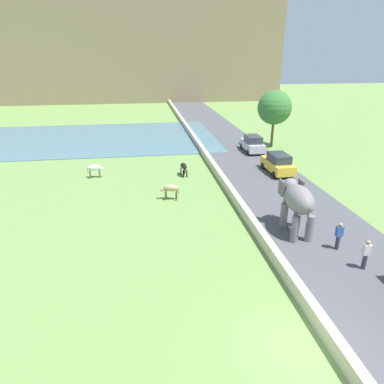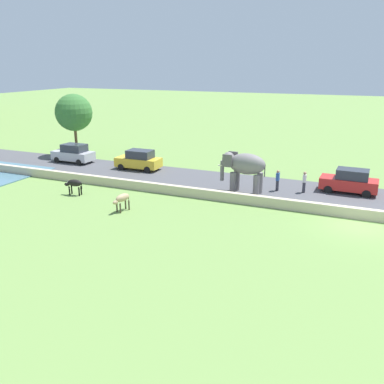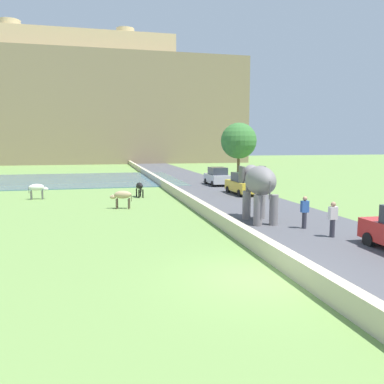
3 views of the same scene
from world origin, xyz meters
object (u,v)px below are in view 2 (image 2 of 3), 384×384
(cow_tan, at_px, (122,199))
(cow_black, at_px, (74,184))
(elephant, at_px, (244,166))
(person_beside_elephant, at_px, (278,180))
(person_trailing, at_px, (304,182))
(car_red, at_px, (350,181))
(car_yellow, at_px, (139,160))
(car_silver, at_px, (73,153))

(cow_tan, relative_size, cow_black, 1.00)
(elephant, xyz_separation_m, cow_tan, (-6.74, 6.03, -1.20))
(person_beside_elephant, height_order, person_trailing, same)
(person_beside_elephant, xyz_separation_m, cow_black, (-6.60, 13.25, -0.04))
(person_trailing, height_order, car_red, car_red)
(person_trailing, distance_m, cow_black, 16.63)
(person_beside_elephant, bearing_deg, car_yellow, 82.54)
(elephant, bearing_deg, person_trailing, -66.33)
(person_beside_elephant, xyz_separation_m, person_trailing, (0.31, -1.88, 0.00))
(cow_black, bearing_deg, cow_tan, -107.76)
(elephant, distance_m, car_yellow, 11.04)
(elephant, xyz_separation_m, person_trailing, (1.78, -4.07, -1.16))
(car_silver, height_order, car_yellow, same)
(car_red, xyz_separation_m, cow_black, (-8.26, 18.16, -0.06))
(person_beside_elephant, xyz_separation_m, cow_tan, (-8.21, 8.21, -0.04))
(person_beside_elephant, relative_size, car_red, 0.40)
(person_trailing, bearing_deg, car_yellow, 84.68)
(person_beside_elephant, relative_size, car_silver, 0.40)
(person_trailing, bearing_deg, cow_tan, 130.16)
(car_yellow, height_order, cow_black, car_yellow)
(person_trailing, xyz_separation_m, car_yellow, (1.36, 14.59, 0.03))
(car_red, distance_m, cow_black, 19.95)
(person_beside_elephant, height_order, car_silver, car_silver)
(cow_tan, bearing_deg, elephant, -41.82)
(person_beside_elephant, bearing_deg, cow_tan, 135.01)
(elephant, relative_size, car_red, 0.86)
(elephant, distance_m, car_silver, 17.99)
(car_silver, xyz_separation_m, car_yellow, (0.00, -7.15, 0.00))
(car_silver, relative_size, car_red, 1.00)
(person_trailing, distance_m, cow_tan, 13.21)
(car_silver, distance_m, cow_black, 10.58)
(elephant, bearing_deg, cow_tan, 138.18)
(person_beside_elephant, distance_m, car_red, 5.18)
(person_trailing, relative_size, car_silver, 0.40)
(cow_tan, bearing_deg, car_silver, 49.71)
(car_yellow, relative_size, cow_tan, 2.83)
(person_beside_elephant, distance_m, cow_black, 14.80)
(car_yellow, xyz_separation_m, cow_tan, (-9.88, -4.50, -0.06))
(cow_black, bearing_deg, car_yellow, -3.75)
(elephant, bearing_deg, car_yellow, 73.38)
(car_silver, xyz_separation_m, cow_black, (-8.26, -6.61, -0.06))
(person_trailing, distance_m, car_silver, 21.78)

